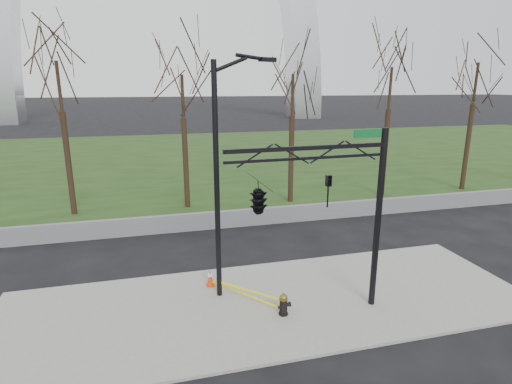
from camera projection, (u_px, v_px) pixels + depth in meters
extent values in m
plane|color=black|center=(270.00, 305.00, 13.80)|extent=(500.00, 500.00, 0.00)
cube|color=gray|center=(270.00, 303.00, 13.78)|extent=(18.00, 6.00, 0.10)
cube|color=#1C3413|center=(188.00, 157.00, 41.85)|extent=(120.00, 40.00, 0.06)
cube|color=#59595B|center=(226.00, 219.00, 21.17)|extent=(60.00, 0.30, 0.90)
cylinder|color=black|center=(283.00, 314.00, 13.02)|extent=(0.31, 0.31, 0.05)
cylinder|color=black|center=(283.00, 307.00, 12.96)|extent=(0.24, 0.24, 0.54)
cylinder|color=black|center=(289.00, 304.00, 13.02)|extent=(0.20, 0.17, 0.14)
cylinder|color=black|center=(280.00, 307.00, 12.91)|extent=(0.10, 0.10, 0.09)
cylinder|color=olive|center=(284.00, 299.00, 12.89)|extent=(0.27, 0.27, 0.05)
ellipsoid|color=olive|center=(284.00, 297.00, 12.87)|extent=(0.25, 0.25, 0.19)
cylinder|color=olive|center=(284.00, 294.00, 12.85)|extent=(0.05, 0.05, 0.07)
cube|color=red|center=(210.00, 285.00, 14.90)|extent=(0.32, 0.32, 0.03)
cone|color=red|center=(210.00, 278.00, 14.82)|extent=(0.24, 0.24, 0.57)
cylinder|color=white|center=(210.00, 275.00, 14.80)|extent=(0.18, 0.18, 0.09)
cylinder|color=black|center=(217.00, 187.00, 13.25)|extent=(0.18, 0.18, 8.00)
cylinder|color=black|center=(229.00, 65.00, 12.56)|extent=(1.23, 0.53, 0.56)
cylinder|color=black|center=(252.00, 57.00, 12.95)|extent=(1.18, 0.51, 0.22)
cube|color=black|center=(267.00, 60.00, 13.29)|extent=(0.64, 0.41, 0.14)
cylinder|color=black|center=(378.00, 222.00, 12.95)|extent=(0.20, 0.20, 6.00)
cube|color=black|center=(308.00, 148.00, 11.61)|extent=(5.00, 0.31, 0.12)
cube|color=black|center=(308.00, 158.00, 11.69)|extent=(5.00, 0.27, 0.08)
cube|color=#0C5926|center=(368.00, 133.00, 12.05)|extent=(0.90, 0.07, 0.25)
imported|color=black|center=(328.00, 192.00, 12.15)|extent=(0.17, 0.21, 1.00)
imported|color=black|center=(258.00, 197.00, 11.54)|extent=(0.62, 2.50, 1.00)
cube|color=#FEF30D|center=(250.00, 291.00, 13.52)|extent=(1.78, 1.77, 0.08)
cube|color=#FEF30D|center=(244.00, 294.00, 13.92)|extent=(1.99, 2.52, 0.08)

